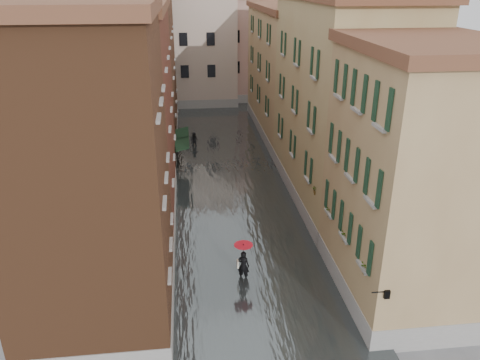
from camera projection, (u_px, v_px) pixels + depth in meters
ground at (252, 276)px, 24.17m from camera, size 120.00×120.00×0.00m
floodwater at (229, 177)px, 35.99m from camera, size 10.00×60.00×0.20m
building_left_near at (91, 183)px, 19.03m from camera, size 6.00×8.00×13.00m
building_left_mid at (122, 116)px, 29.16m from camera, size 6.00×14.00×12.50m
building_left_far at (140, 64)px, 42.54m from camera, size 6.00×16.00×14.00m
building_right_near at (415, 183)px, 20.81m from camera, size 6.00×8.00×11.50m
building_right_mid at (340, 106)px, 30.54m from camera, size 6.00×14.00×13.00m
building_right_far at (290, 74)px, 44.52m from camera, size 6.00×16.00×11.50m
building_end_cream at (184, 48)px, 55.92m from camera, size 12.00×9.00×13.00m
building_end_pink at (256, 49)px, 58.90m from camera, size 10.00×9.00×12.00m
awning_near at (182, 145)px, 35.68m from camera, size 1.09×2.96×2.80m
awning_far at (182, 134)px, 38.03m from camera, size 1.09×2.93×2.80m
wall_lantern at (386, 294)px, 17.97m from camera, size 0.71×0.22×0.35m
window_planters at (339, 217)px, 22.63m from camera, size 0.59×8.60×0.84m
pedestrian_main at (243, 259)px, 23.37m from camera, size 0.97×0.97×2.06m
pedestrian_far at (194, 140)px, 42.16m from camera, size 0.86×0.79×1.44m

